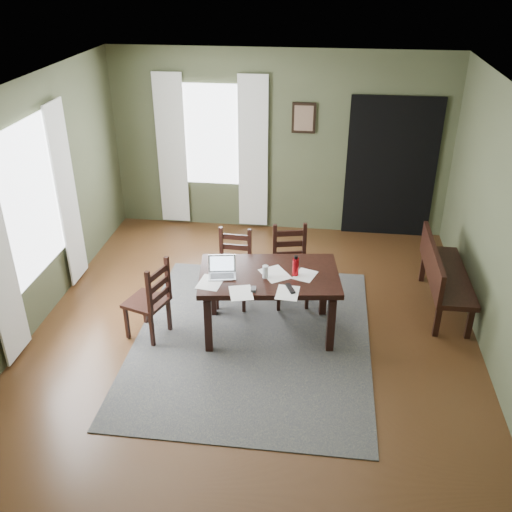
# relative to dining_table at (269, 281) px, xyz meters

# --- Properties ---
(ground) EXTENTS (5.00, 6.00, 0.01)m
(ground) POSITION_rel_dining_table_xyz_m (-0.16, -0.17, -0.68)
(ground) COLOR #492C16
(room_shell) EXTENTS (5.02, 6.02, 2.71)m
(room_shell) POSITION_rel_dining_table_xyz_m (-0.16, -0.17, 1.13)
(room_shell) COLOR #474D32
(room_shell) RESTS_ON ground
(rug) EXTENTS (2.60, 3.20, 0.01)m
(rug) POSITION_rel_dining_table_xyz_m (-0.16, -0.17, -0.67)
(rug) COLOR #424242
(rug) RESTS_ON ground
(dining_table) EXTENTS (1.62, 1.10, 0.75)m
(dining_table) POSITION_rel_dining_table_xyz_m (0.00, 0.00, 0.00)
(dining_table) COLOR black
(dining_table) RESTS_ON rug
(chair_end) EXTENTS (0.52, 0.52, 0.94)m
(chair_end) POSITION_rel_dining_table_xyz_m (-1.29, -0.24, -0.21)
(chair_end) COLOR black
(chair_end) RESTS_ON rug
(chair_back_left) EXTENTS (0.42, 0.43, 0.93)m
(chair_back_left) POSITION_rel_dining_table_xyz_m (-0.49, 0.58, -0.21)
(chair_back_left) COLOR black
(chair_back_left) RESTS_ON rug
(chair_back_right) EXTENTS (0.51, 0.51, 0.97)m
(chair_back_right) POSITION_rel_dining_table_xyz_m (0.19, 0.70, -0.19)
(chair_back_right) COLOR black
(chair_back_right) RESTS_ON rug
(bench) EXTENTS (0.46, 1.44, 0.81)m
(bench) POSITION_rel_dining_table_xyz_m (1.99, 0.78, -0.19)
(bench) COLOR black
(bench) RESTS_ON ground
(laptop) EXTENTS (0.33, 0.28, 0.20)m
(laptop) POSITION_rel_dining_table_xyz_m (-0.50, -0.09, 0.15)
(laptop) COLOR #B7B7BC
(laptop) RESTS_ON dining_table
(computer_mouse) EXTENTS (0.06, 0.09, 0.03)m
(computer_mouse) POSITION_rel_dining_table_xyz_m (-0.12, -0.37, 0.11)
(computer_mouse) COLOR #3F3F42
(computer_mouse) RESTS_ON dining_table
(tv_remote) EXTENTS (0.12, 0.19, 0.02)m
(tv_remote) POSITION_rel_dining_table_xyz_m (0.25, -0.30, 0.10)
(tv_remote) COLOR black
(tv_remote) RESTS_ON dining_table
(drinking_glass) EXTENTS (0.08, 0.08, 0.14)m
(drinking_glass) POSITION_rel_dining_table_xyz_m (-0.03, -0.09, 0.16)
(drinking_glass) COLOR silver
(drinking_glass) RESTS_ON dining_table
(water_bottle) EXTENTS (0.09, 0.09, 0.24)m
(water_bottle) POSITION_rel_dining_table_xyz_m (0.28, -0.00, 0.20)
(water_bottle) COLOR #A40C13
(water_bottle) RESTS_ON dining_table
(paper_a) EXTENTS (0.28, 0.34, 0.00)m
(paper_a) POSITION_rel_dining_table_xyz_m (-0.60, -0.27, 0.10)
(paper_a) COLOR white
(paper_a) RESTS_ON dining_table
(paper_b) EXTENTS (0.24, 0.31, 0.00)m
(paper_b) POSITION_rel_dining_table_xyz_m (0.23, -0.38, 0.10)
(paper_b) COLOR white
(paper_b) RESTS_ON dining_table
(paper_c) EXTENTS (0.39, 0.42, 0.00)m
(paper_c) POSITION_rel_dining_table_xyz_m (0.06, -0.01, 0.10)
(paper_c) COLOR white
(paper_c) RESTS_ON dining_table
(paper_d) EXTENTS (0.28, 0.32, 0.00)m
(paper_d) POSITION_rel_dining_table_xyz_m (0.39, 0.01, 0.10)
(paper_d) COLOR white
(paper_d) RESTS_ON dining_table
(paper_e) EXTENTS (0.30, 0.35, 0.00)m
(paper_e) POSITION_rel_dining_table_xyz_m (-0.24, -0.44, 0.10)
(paper_e) COLOR white
(paper_e) RESTS_ON dining_table
(window_left) EXTENTS (0.01, 1.30, 1.70)m
(window_left) POSITION_rel_dining_table_xyz_m (-2.63, 0.03, 0.78)
(window_left) COLOR white
(window_left) RESTS_ON ground
(window_back) EXTENTS (1.00, 0.01, 1.50)m
(window_back) POSITION_rel_dining_table_xyz_m (-1.16, 2.80, 0.78)
(window_back) COLOR white
(window_back) RESTS_ON ground
(curtain_left_far) EXTENTS (0.03, 0.48, 2.30)m
(curtain_left_far) POSITION_rel_dining_table_xyz_m (-2.60, 0.85, 0.53)
(curtain_left_far) COLOR silver
(curtain_left_far) RESTS_ON ground
(curtain_back_left) EXTENTS (0.44, 0.03, 2.30)m
(curtain_back_left) POSITION_rel_dining_table_xyz_m (-1.78, 2.77, 0.53)
(curtain_back_left) COLOR silver
(curtain_back_left) RESTS_ON ground
(curtain_back_right) EXTENTS (0.44, 0.03, 2.30)m
(curtain_back_right) POSITION_rel_dining_table_xyz_m (-0.54, 2.77, 0.53)
(curtain_back_right) COLOR silver
(curtain_back_right) RESTS_ON ground
(framed_picture) EXTENTS (0.34, 0.03, 0.44)m
(framed_picture) POSITION_rel_dining_table_xyz_m (0.19, 2.80, 1.08)
(framed_picture) COLOR black
(framed_picture) RESTS_ON ground
(doorway_back) EXTENTS (1.30, 0.03, 2.10)m
(doorway_back) POSITION_rel_dining_table_xyz_m (1.49, 2.80, 0.38)
(doorway_back) COLOR black
(doorway_back) RESTS_ON ground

